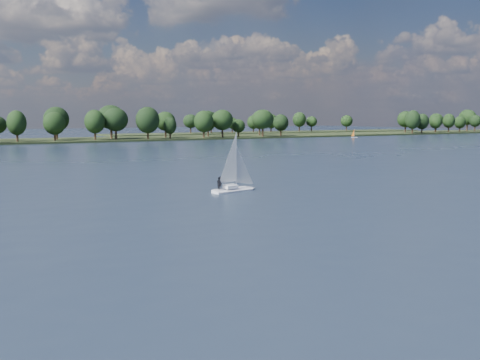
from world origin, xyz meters
The scene contains 5 objects.
ground centered at (0.00, 100.00, 0.00)m, with size 700.00×700.00×0.00m, color #233342.
far_shore centered at (0.00, 212.00, 0.00)m, with size 660.00×40.00×1.50m, color black.
far_shore_back centered at (160.00, 260.00, 0.00)m, with size 220.00×30.00×1.40m, color black.
sailboat centered at (7.92, 43.20, 2.43)m, with size 6.85×3.07×8.71m.
dinghy_orange centered at (153.06, 180.38, 1.11)m, with size 3.14×2.34×4.69m.
Camera 1 is at (-28.12, -21.86, 10.58)m, focal length 40.00 mm.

